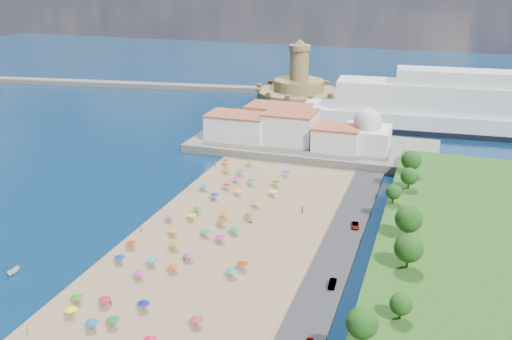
% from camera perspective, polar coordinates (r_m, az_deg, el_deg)
% --- Properties ---
extents(ground, '(700.00, 700.00, 0.00)m').
position_cam_1_polar(ground, '(151.10, -4.46, -5.78)').
color(ground, '#071938').
rests_on(ground, ground).
extents(terrace, '(90.00, 36.00, 3.00)m').
position_cam_1_polar(terrace, '(212.66, 5.64, 2.38)').
color(terrace, '#59544C').
rests_on(terrace, ground).
extents(jetty, '(18.00, 70.00, 2.40)m').
position_cam_1_polar(jetty, '(250.53, 2.54, 5.11)').
color(jetty, '#59544C').
rests_on(jetty, ground).
extents(breakwater, '(199.03, 34.77, 2.60)m').
position_cam_1_polar(breakwater, '(329.06, -11.99, 8.33)').
color(breakwater, '#59544C').
rests_on(breakwater, ground).
extents(waterfront_buildings, '(57.00, 29.00, 11.00)m').
position_cam_1_polar(waterfront_buildings, '(214.53, 2.33, 4.40)').
color(waterfront_buildings, silver).
rests_on(waterfront_buildings, terrace).
extents(domed_building, '(16.00, 16.00, 15.00)m').
position_cam_1_polar(domed_building, '(205.37, 11.03, 3.64)').
color(domed_building, silver).
rests_on(domed_building, terrace).
extents(fortress, '(40.00, 40.00, 32.40)m').
position_cam_1_polar(fortress, '(277.43, 4.29, 7.71)').
color(fortress, '#98804C').
rests_on(fortress, ground).
extents(cruise_ship, '(143.70, 30.48, 31.16)m').
position_cam_1_polar(cruise_ship, '(247.43, 21.35, 5.47)').
color(cruise_ship, black).
rests_on(cruise_ship, ground).
extents(beach_parasols, '(32.16, 117.19, 2.20)m').
position_cam_1_polar(beach_parasols, '(141.60, -6.65, -6.75)').
color(beach_parasols, gray).
rests_on(beach_parasols, beach).
extents(beachgoers, '(38.45, 98.99, 1.89)m').
position_cam_1_polar(beachgoers, '(148.78, -5.47, -5.76)').
color(beachgoers, tan).
rests_on(beachgoers, beach).
extents(moored_boats, '(8.96, 18.81, 1.64)m').
position_cam_1_polar(moored_boats, '(131.96, -24.24, -11.37)').
color(moored_boats, white).
rests_on(moored_boats, ground).
extents(parked_cars, '(2.72, 56.66, 1.33)m').
position_cam_1_polar(parked_cars, '(129.41, 8.12, -9.98)').
color(parked_cars, gray).
rests_on(parked_cars, promenade).
extents(hillside_trees, '(12.50, 107.10, 7.99)m').
position_cam_1_polar(hillside_trees, '(130.11, 14.03, -5.78)').
color(hillside_trees, '#382314').
rests_on(hillside_trees, hillside).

